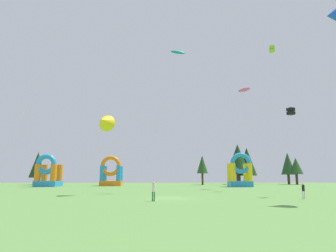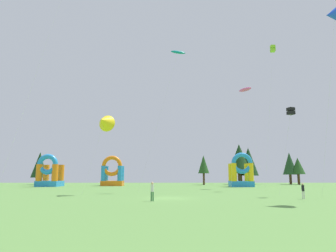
{
  "view_description": "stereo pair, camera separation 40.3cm",
  "coord_description": "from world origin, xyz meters",
  "px_view_note": "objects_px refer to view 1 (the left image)",
  "views": [
    {
      "loc": [
        -0.62,
        -33.09,
        2.54
      ],
      "look_at": [
        0.0,
        8.56,
        9.25
      ],
      "focal_mm": 32.13,
      "sensor_mm": 36.0,
      "label": 1
    },
    {
      "loc": [
        -0.22,
        -33.09,
        2.54
      ],
      "look_at": [
        0.0,
        8.56,
        9.25
      ],
      "focal_mm": 32.13,
      "sensor_mm": 36.0,
      "label": 2
    }
  ],
  "objects_px": {
    "kite_blue_delta": "(335,15)",
    "kite_lime_box": "(272,49)",
    "kite_teal_parafoil": "(178,52)",
    "kite_black_box": "(291,111)",
    "person_midfield": "(303,189)",
    "kite_yellow_delta": "(104,121)",
    "person_left_edge": "(153,190)",
    "inflatable_orange_dome": "(48,175)",
    "inflatable_blue_arch": "(240,174)",
    "inflatable_yellow_castle": "(111,175)",
    "kite_pink_parafoil": "(244,90)"
  },
  "relations": [
    {
      "from": "kite_black_box",
      "to": "inflatable_blue_arch",
      "type": "xyz_separation_m",
      "value": [
        0.38,
        27.21,
        -7.49
      ]
    },
    {
      "from": "kite_blue_delta",
      "to": "person_left_edge",
      "type": "height_order",
      "value": "kite_blue_delta"
    },
    {
      "from": "kite_yellow_delta",
      "to": "inflatable_orange_dome",
      "type": "distance_m",
      "value": 31.84
    },
    {
      "from": "kite_yellow_delta",
      "to": "person_midfield",
      "type": "xyz_separation_m",
      "value": [
        22.38,
        -6.39,
        -8.33
      ]
    },
    {
      "from": "kite_teal_parafoil",
      "to": "kite_pink_parafoil",
      "type": "bearing_deg",
      "value": 38.29
    },
    {
      "from": "kite_lime_box",
      "to": "inflatable_orange_dome",
      "type": "relative_size",
      "value": 3.69
    },
    {
      "from": "kite_teal_parafoil",
      "to": "person_left_edge",
      "type": "distance_m",
      "value": 26.05
    },
    {
      "from": "kite_pink_parafoil",
      "to": "person_midfield",
      "type": "bearing_deg",
      "value": -91.93
    },
    {
      "from": "person_left_edge",
      "to": "kite_yellow_delta",
      "type": "bearing_deg",
      "value": 132.04
    },
    {
      "from": "kite_blue_delta",
      "to": "kite_lime_box",
      "type": "distance_m",
      "value": 21.92
    },
    {
      "from": "kite_teal_parafoil",
      "to": "kite_lime_box",
      "type": "relative_size",
      "value": 0.89
    },
    {
      "from": "kite_yellow_delta",
      "to": "kite_blue_delta",
      "type": "bearing_deg",
      "value": -20.91
    },
    {
      "from": "kite_black_box",
      "to": "inflatable_yellow_castle",
      "type": "distance_m",
      "value": 43.44
    },
    {
      "from": "kite_blue_delta",
      "to": "kite_yellow_delta",
      "type": "distance_m",
      "value": 28.88
    },
    {
      "from": "kite_teal_parafoil",
      "to": "kite_black_box",
      "type": "bearing_deg",
      "value": -35.46
    },
    {
      "from": "kite_lime_box",
      "to": "kite_pink_parafoil",
      "type": "xyz_separation_m",
      "value": [
        -3.59,
        5.77,
        -5.71
      ]
    },
    {
      "from": "kite_teal_parafoil",
      "to": "kite_yellow_delta",
      "type": "distance_m",
      "value": 17.22
    },
    {
      "from": "kite_black_box",
      "to": "kite_teal_parafoil",
      "type": "bearing_deg",
      "value": 144.54
    },
    {
      "from": "person_midfield",
      "to": "inflatable_orange_dome",
      "type": "bearing_deg",
      "value": 151.11
    },
    {
      "from": "person_left_edge",
      "to": "inflatable_yellow_castle",
      "type": "xyz_separation_m",
      "value": [
        -10.81,
        39.12,
        1.39
      ]
    },
    {
      "from": "kite_lime_box",
      "to": "kite_blue_delta",
      "type": "bearing_deg",
      "value": -93.53
    },
    {
      "from": "inflatable_orange_dome",
      "to": "kite_pink_parafoil",
      "type": "bearing_deg",
      "value": -12.66
    },
    {
      "from": "kite_blue_delta",
      "to": "kite_black_box",
      "type": "xyz_separation_m",
      "value": [
        -2.24,
        7.04,
        -8.76
      ]
    },
    {
      "from": "kite_lime_box",
      "to": "kite_yellow_delta",
      "type": "bearing_deg",
      "value": -156.79
    },
    {
      "from": "inflatable_yellow_castle",
      "to": "kite_teal_parafoil",
      "type": "bearing_deg",
      "value": -59.12
    },
    {
      "from": "kite_pink_parafoil",
      "to": "inflatable_yellow_castle",
      "type": "distance_m",
      "value": 34.23
    },
    {
      "from": "kite_teal_parafoil",
      "to": "person_midfield",
      "type": "xyz_separation_m",
      "value": [
        12.45,
        -13.17,
        -20.67
      ]
    },
    {
      "from": "kite_yellow_delta",
      "to": "person_midfield",
      "type": "distance_m",
      "value": 24.72
    },
    {
      "from": "kite_teal_parafoil",
      "to": "person_left_edge",
      "type": "height_order",
      "value": "kite_teal_parafoil"
    },
    {
      "from": "kite_pink_parafoil",
      "to": "person_midfield",
      "type": "relative_size",
      "value": 11.59
    },
    {
      "from": "inflatable_blue_arch",
      "to": "person_left_edge",
      "type": "bearing_deg",
      "value": -116.8
    },
    {
      "from": "inflatable_blue_arch",
      "to": "inflatable_yellow_castle",
      "type": "distance_m",
      "value": 28.27
    },
    {
      "from": "kite_pink_parafoil",
      "to": "person_left_edge",
      "type": "bearing_deg",
      "value": -122.19
    },
    {
      "from": "kite_blue_delta",
      "to": "person_left_edge",
      "type": "xyz_separation_m",
      "value": [
        -18.74,
        0.84,
        -17.8
      ]
    },
    {
      "from": "kite_lime_box",
      "to": "kite_teal_parafoil",
      "type": "bearing_deg",
      "value": -164.43
    },
    {
      "from": "inflatable_orange_dome",
      "to": "inflatable_blue_arch",
      "type": "relative_size",
      "value": 0.97
    },
    {
      "from": "kite_lime_box",
      "to": "person_midfield",
      "type": "bearing_deg",
      "value": -103.79
    },
    {
      "from": "kite_blue_delta",
      "to": "inflatable_blue_arch",
      "type": "distance_m",
      "value": 37.96
    },
    {
      "from": "person_left_edge",
      "to": "inflatable_orange_dome",
      "type": "distance_m",
      "value": 42.23
    },
    {
      "from": "kite_blue_delta",
      "to": "person_midfield",
      "type": "height_order",
      "value": "kite_blue_delta"
    },
    {
      "from": "kite_yellow_delta",
      "to": "person_left_edge",
      "type": "relative_size",
      "value": 5.76
    },
    {
      "from": "kite_pink_parafoil",
      "to": "person_left_edge",
      "type": "relative_size",
      "value": 10.44
    },
    {
      "from": "kite_lime_box",
      "to": "inflatable_blue_arch",
      "type": "xyz_separation_m",
      "value": [
        -3.17,
        13.05,
        -21.66
      ]
    },
    {
      "from": "kite_blue_delta",
      "to": "kite_yellow_delta",
      "type": "bearing_deg",
      "value": 159.09
    },
    {
      "from": "kite_pink_parafoil",
      "to": "person_midfield",
      "type": "distance_m",
      "value": 29.48
    },
    {
      "from": "kite_blue_delta",
      "to": "kite_lime_box",
      "type": "height_order",
      "value": "kite_lime_box"
    },
    {
      "from": "kite_black_box",
      "to": "person_left_edge",
      "type": "bearing_deg",
      "value": -159.38
    },
    {
      "from": "kite_black_box",
      "to": "person_midfield",
      "type": "xyz_separation_m",
      "value": [
        -0.84,
        -3.71,
        -9.15
      ]
    },
    {
      "from": "person_midfield",
      "to": "inflatable_blue_arch",
      "type": "xyz_separation_m",
      "value": [
        1.22,
        30.91,
        1.65
      ]
    },
    {
      "from": "kite_pink_parafoil",
      "to": "person_left_edge",
      "type": "distance_m",
      "value": 35.49
    }
  ]
}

